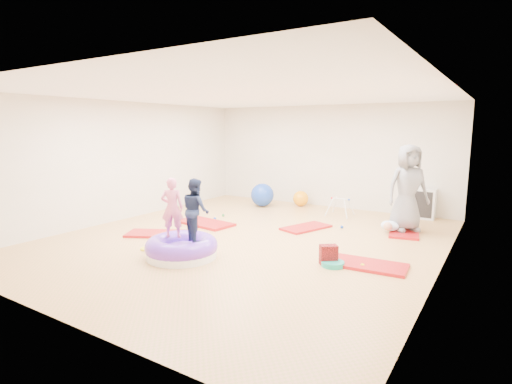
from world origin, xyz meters
The scene contains 19 objects.
room centered at (0.00, 0.00, 1.40)m, with size 7.01×8.01×2.81m.
gym_mat_front_left centered at (-1.76, -0.76, 0.02)m, with size 1.18×0.59×0.05m, color #AA192D.
gym_mat_mid_left centered at (-1.50, 0.49, 0.03)m, with size 1.34×0.67×0.06m, color #AA192D.
gym_mat_center_back centered at (0.63, 1.36, 0.02)m, with size 1.11×0.55×0.05m, color #AA192D.
gym_mat_right centered at (2.49, -0.33, 0.03)m, with size 1.21×0.60×0.05m, color #AA192D.
gym_mat_rear_right centered at (2.53, 2.12, 0.02)m, with size 1.14×0.57×0.05m, color #AA192D.
inflatable_cushion centered at (-0.33, -1.55, 0.15)m, with size 1.23×1.23×0.39m.
child_pink centered at (-0.55, -1.51, 0.88)m, with size 0.38×0.25×1.04m, color pink.
child_navy centered at (-0.07, -1.46, 0.88)m, with size 0.51×0.40×1.06m, color #1B264B.
adult_caregiver centered at (2.53, 2.19, 0.95)m, with size 0.88×0.57×1.80m, color slate.
infant centered at (2.27, 1.91, 0.16)m, with size 0.37×0.38×0.22m.
ball_pit_balls centered at (0.20, 0.50, 0.03)m, with size 4.13×2.28×0.07m.
exercise_ball_blue centered at (-1.49, 3.01, 0.32)m, with size 0.65×0.65×0.65m, color #193EAD.
exercise_ball_orange centered at (-0.59, 3.60, 0.22)m, with size 0.43×0.43×0.43m, color #FF990B.
infant_play_gym centered at (0.81, 2.93, 0.30)m, with size 0.59×0.56×0.46m.
cube_shelf centered at (2.51, 3.79, 0.37)m, with size 0.73×0.36×0.73m.
balance_disc centered at (2.02, -0.62, 0.04)m, with size 0.37×0.37×0.08m, color teal.
backpack centered at (1.93, -0.57, 0.16)m, with size 0.28×0.17×0.32m, color red.
yellow_toy centered at (-1.17, -1.58, 0.02)m, with size 0.20×0.20×0.03m, color #FFF20D.
Camera 1 is at (4.22, -6.41, 2.17)m, focal length 28.00 mm.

